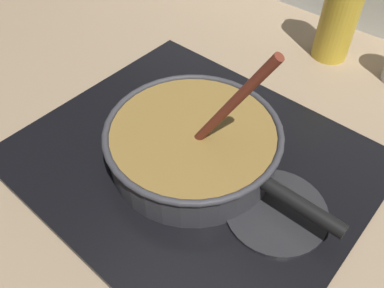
% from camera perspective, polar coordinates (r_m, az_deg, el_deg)
% --- Properties ---
extents(ground, '(2.40, 1.60, 0.04)m').
position_cam_1_polar(ground, '(0.62, -11.72, -13.82)').
color(ground, '#9E8466').
extents(hob_plate, '(0.56, 0.48, 0.01)m').
position_cam_1_polar(hob_plate, '(0.67, -0.00, -2.20)').
color(hob_plate, black).
rests_on(hob_plate, ground).
extents(burner_ring, '(0.18, 0.18, 0.01)m').
position_cam_1_polar(burner_ring, '(0.66, -0.00, -1.64)').
color(burner_ring, '#592D0C').
rests_on(burner_ring, hob_plate).
extents(spare_burner, '(0.16, 0.16, 0.01)m').
position_cam_1_polar(spare_burner, '(0.61, 12.09, -9.42)').
color(spare_burner, '#262628').
rests_on(spare_burner, hob_plate).
extents(cooking_pan, '(0.41, 0.29, 0.25)m').
position_cam_1_polar(cooking_pan, '(0.64, 0.12, 0.25)').
color(cooking_pan, '#38383D').
rests_on(cooking_pan, hob_plate).
extents(sauce_bottle, '(0.08, 0.08, 0.29)m').
position_cam_1_polar(sauce_bottle, '(0.91, 21.17, 18.56)').
color(sauce_bottle, gold).
rests_on(sauce_bottle, ground).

